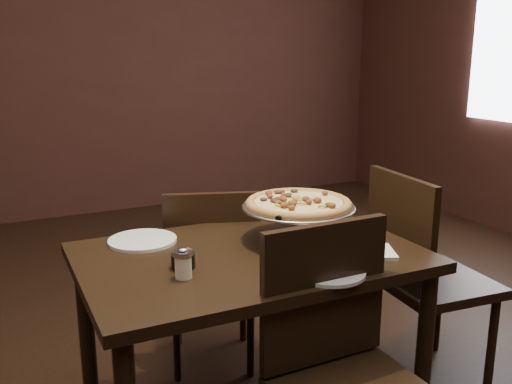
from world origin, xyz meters
name	(u,v)px	position (x,y,z in m)	size (l,w,h in m)	color
room	(265,67)	(0.06, 0.03, 1.40)	(6.04, 7.04, 2.84)	black
dining_table	(250,278)	(0.03, 0.08, 0.65)	(1.21, 0.81, 0.75)	black
pizza_stand	(299,204)	(0.25, 0.12, 0.89)	(0.43, 0.43, 0.18)	silver
parmesan_shaker	(183,264)	(-0.26, -0.04, 0.80)	(0.06, 0.06, 0.10)	#F9EFC1
pepper_flake_shaker	(278,256)	(0.04, -0.11, 0.80)	(0.06, 0.06, 0.10)	maroon
packet_caddy	(183,260)	(-0.23, 0.05, 0.78)	(0.08, 0.08, 0.06)	black
napkin_stack	(373,252)	(0.41, -0.13, 0.76)	(0.15, 0.15, 0.02)	white
plate_left	(142,240)	(-0.29, 0.36, 0.76)	(0.26, 0.26, 0.01)	silver
plate_near	(329,272)	(0.17, -0.21, 0.76)	(0.24, 0.24, 0.01)	silver
serving_spatula	(287,215)	(0.15, 0.02, 0.89)	(0.17, 0.17, 0.02)	silver
chair_far	(212,272)	(0.08, 0.59, 0.48)	(0.52, 0.52, 0.88)	black
chair_near	(345,369)	(0.12, -0.39, 0.52)	(0.45, 0.45, 0.95)	black
chair_side	(421,271)	(0.86, 0.09, 0.52)	(0.49, 0.49, 0.96)	black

